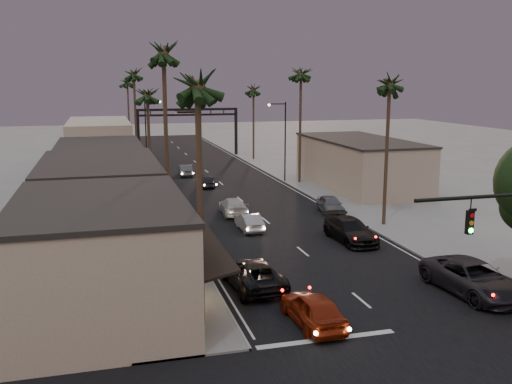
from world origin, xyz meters
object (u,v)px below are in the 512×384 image
palm_rc (253,87)px  curbside_near (473,278)px  palm_la (197,77)px  palm_lc (147,90)px  palm_far (127,80)px  arch (188,120)px  oncoming_silver (249,222)px  oncoming_pickup (253,274)px  palm_rb (301,70)px  streetlight_right (283,135)px  streetlight_left (148,129)px  palm_ra (390,79)px  oncoming_red (313,309)px  palm_ld (134,71)px  palm_lb (163,47)px  curbside_black (350,230)px

palm_rc → curbside_near: (-2.40, -54.69, -9.58)m
palm_rc → palm_la: bearing=-107.4°
palm_lc → palm_far: size_ratio=0.92×
arch → oncoming_silver: arch is taller
palm_la → oncoming_pickup: size_ratio=2.32×
palm_la → palm_far: bearing=89.8°
palm_lc → palm_rb: (17.20, 8.00, 1.95)m
streetlight_right → streetlight_left: size_ratio=1.00×
palm_ra → curbside_near: size_ratio=2.06×
arch → palm_ra: 47.17m
oncoming_red → oncoming_silver: 17.60m
palm_rc → palm_far: size_ratio=0.92×
palm_ld → palm_far: 23.02m
arch → oncoming_pickup: arch is taller
palm_rb → oncoming_pickup: bearing=-113.9°
oncoming_red → curbside_near: bearing=-174.4°
palm_lb → palm_rc: (17.20, 42.00, -2.92)m
palm_rc → palm_ld: bearing=-152.4°
oncoming_silver → curbside_near: curbside_near is taller
palm_far → curbside_black: bearing=-77.8°
palm_lc → palm_ld: 19.10m
palm_lc → oncoming_pickup: 24.90m
palm_ld → palm_rb: (17.20, -11.00, 0.00)m
streetlight_left → palm_lb: 36.93m
palm_rb → oncoming_red: size_ratio=3.03×
palm_lb → palm_la: bearing=-90.0°
streetlight_left → palm_la: (-1.68, -49.00, 6.11)m
palm_rb → curbside_black: (-4.48, -23.49, -11.59)m
arch → oncoming_pickup: 57.08m
palm_lc → palm_ld: size_ratio=0.86×
palm_rb → oncoming_pickup: 35.50m
palm_lc → streetlight_left: bearing=85.6°
streetlight_left → palm_rc: (15.52, 6.00, 5.14)m
palm_rb → palm_ra: bearing=-90.0°
palm_rb → palm_far: 37.98m
arch → palm_ld: 18.61m
palm_lb → streetlight_right: bearing=56.0°
oncoming_silver → curbside_near: bearing=116.6°
arch → curbside_near: arch is taller
streetlight_left → oncoming_silver: bearing=-81.6°
palm_lb → palm_far: palm_lb is taller
palm_far → palm_la: bearing=-90.2°
palm_lb → curbside_near: palm_lb is taller
palm_rc → curbside_near: size_ratio=1.90×
palm_lc → oncoming_red: (5.06, -28.16, -9.67)m
palm_lb → palm_ld: 33.01m
palm_la → palm_rc: 57.63m
streetlight_left → palm_lc: 22.65m
palm_ld → curbside_near: palm_ld is taller
palm_la → palm_rc: bearing=72.6°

